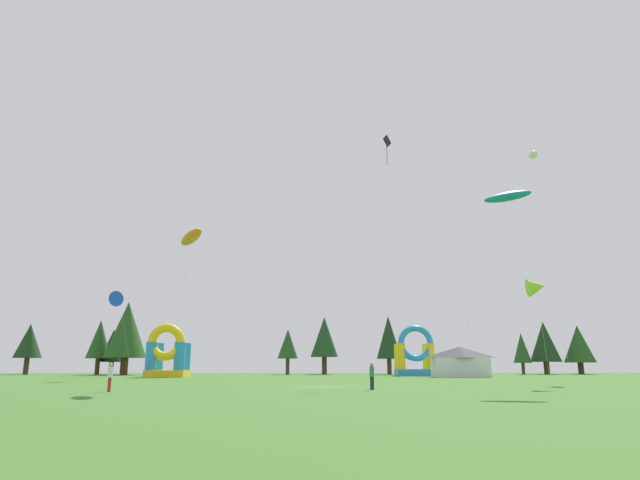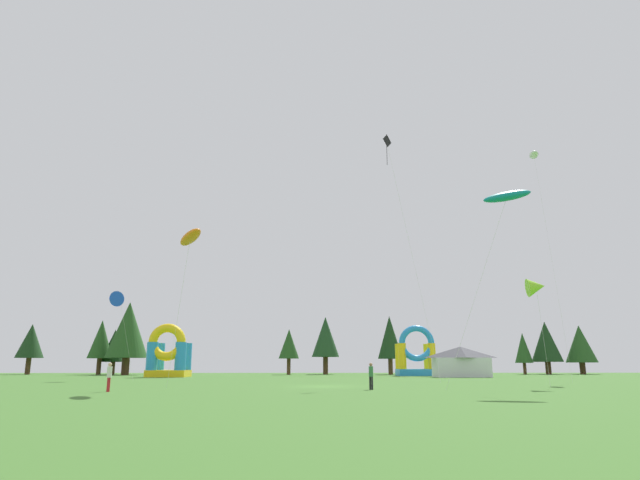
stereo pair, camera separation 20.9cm
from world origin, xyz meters
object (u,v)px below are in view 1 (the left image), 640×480
object	(u,v)px
kite_black_diamond	(387,145)
festival_tent	(460,362)
kite_orange_parafoil	(191,237)
kite_teal_parafoil	(508,197)
kite_blue_delta	(119,298)
person_midfield	(372,374)
inflatable_orange_dome	(415,357)
person_near_camera	(110,374)
kite_white_parafoil	(533,155)
inflatable_blue_arch	(167,357)
kite_lime_delta	(536,287)

from	to	relation	value
kite_black_diamond	festival_tent	xyz separation A→B (m)	(11.19, 19.24, -19.09)
kite_orange_parafoil	festival_tent	distance (m)	41.86
kite_teal_parafoil	kite_blue_delta	world-z (taller)	kite_teal_parafoil
person_midfield	inflatable_orange_dome	size ratio (longest dim) A/B	0.24
kite_blue_delta	person_near_camera	xyz separation A→B (m)	(7.33, -22.98, -6.95)
person_midfield	kite_black_diamond	bearing A→B (deg)	119.80
kite_white_parafoil	inflatable_blue_arch	distance (m)	47.99
person_midfield	kite_orange_parafoil	bearing A→B (deg)	-131.31
kite_blue_delta	person_midfield	bearing A→B (deg)	-43.09
kite_black_diamond	kite_white_parafoil	xyz separation A→B (m)	(17.65, 9.29, 2.95)
kite_black_diamond	inflatable_orange_dome	world-z (taller)	kite_black_diamond
kite_orange_parafoil	inflatable_orange_dome	world-z (taller)	kite_orange_parafoil
kite_black_diamond	person_near_camera	distance (m)	30.63
kite_black_diamond	kite_lime_delta	bearing A→B (deg)	-48.43
kite_lime_delta	festival_tent	distance (m)	29.31
kite_teal_parafoil	kite_orange_parafoil	size ratio (longest dim) A/B	1.25
kite_lime_delta	kite_blue_delta	bearing A→B (deg)	152.00
kite_teal_parafoil	kite_black_diamond	bearing A→B (deg)	109.53
kite_teal_parafoil	kite_white_parafoil	xyz separation A→B (m)	(12.59, 23.55, 12.18)
kite_blue_delta	kite_white_parafoil	size ratio (longest dim) A/B	0.36
kite_teal_parafoil	kite_black_diamond	world-z (taller)	kite_black_diamond
kite_white_parafoil	festival_tent	world-z (taller)	kite_white_parafoil
person_near_camera	inflatable_blue_arch	world-z (taller)	inflatable_blue_arch
festival_tent	person_midfield	bearing A→B (deg)	-114.78
kite_black_diamond	person_midfield	distance (m)	23.62
kite_orange_parafoil	person_near_camera	xyz separation A→B (m)	(-3.80, -1.42, -8.23)
person_midfield	kite_teal_parafoil	bearing A→B (deg)	31.58
person_midfield	inflatable_orange_dome	bearing A→B (deg)	119.74
kite_teal_parafoil	kite_white_parafoil	distance (m)	29.36
person_near_camera	inflatable_orange_dome	size ratio (longest dim) A/B	0.24
kite_teal_parafoil	kite_lime_delta	bearing A→B (deg)	54.42
person_midfield	festival_tent	distance (m)	34.69
kite_orange_parafoil	kite_lime_delta	xyz separation A→B (m)	(22.96, 3.43, -2.52)
kite_black_diamond	person_midfield	bearing A→B (deg)	-105.27
kite_orange_parafoil	person_near_camera	size ratio (longest dim) A/B	6.15
kite_black_diamond	kite_blue_delta	distance (m)	29.99
kite_lime_delta	person_midfield	xyz separation A→B (m)	(-11.80, -2.72, -5.72)
kite_black_diamond	kite_orange_parafoil	distance (m)	22.68
kite_black_diamond	kite_lime_delta	world-z (taller)	kite_black_diamond
inflatable_blue_arch	kite_lime_delta	bearing A→B (deg)	-44.06
kite_teal_parafoil	kite_lime_delta	xyz separation A→B (m)	(3.39, 4.74, -4.97)
kite_black_diamond	person_near_camera	bearing A→B (deg)	-141.86
person_near_camera	person_midfield	distance (m)	15.12
kite_lime_delta	inflatable_orange_dome	distance (m)	37.39
kite_orange_parafoil	person_midfield	size ratio (longest dim) A/B	6.19
kite_teal_parafoil	inflatable_blue_arch	distance (m)	46.66
kite_teal_parafoil	inflatable_orange_dome	size ratio (longest dim) A/B	1.87
kite_white_parafoil	kite_teal_parafoil	bearing A→B (deg)	-118.13
kite_teal_parafoil	inflatable_blue_arch	bearing A→B (deg)	128.70
kite_orange_parafoil	kite_blue_delta	size ratio (longest dim) A/B	1.11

